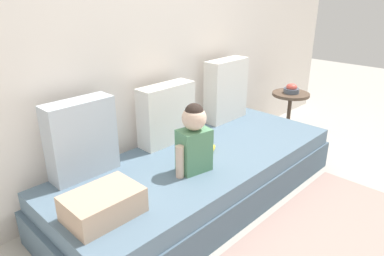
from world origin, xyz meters
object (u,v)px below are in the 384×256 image
at_px(throw_pillow_left, 82,139).
at_px(side_table, 290,103).
at_px(throw_pillow_right, 226,90).
at_px(toddler, 194,138).
at_px(throw_pillow_center, 167,114).
at_px(banana, 211,150).
at_px(folded_blanket, 103,204).
at_px(couch, 201,178).
at_px(fruit_bowl, 291,89).

height_order(throw_pillow_left, side_table, throw_pillow_left).
relative_size(throw_pillow_right, toddler, 1.18).
relative_size(throw_pillow_center, banana, 2.82).
distance_m(throw_pillow_left, banana, 0.95).
bearing_deg(throw_pillow_center, folded_blanket, -151.75).
bearing_deg(banana, folded_blanket, -174.04).
relative_size(throw_pillow_center, toddler, 1.00).
bearing_deg(toddler, throw_pillow_center, 68.43).
bearing_deg(throw_pillow_right, banana, -148.95).
relative_size(throw_pillow_right, folded_blanket, 1.41).
relative_size(throw_pillow_right, side_table, 1.15).
bearing_deg(throw_pillow_left, side_table, -5.30).
relative_size(couch, throw_pillow_right, 4.21).
distance_m(couch, banana, 0.23).
bearing_deg(fruit_bowl, throw_pillow_center, 172.24).
xyz_separation_m(throw_pillow_right, side_table, (0.84, -0.21, -0.27)).
distance_m(toddler, fruit_bowl, 1.78).
relative_size(throw_pillow_right, fruit_bowl, 3.53).
xyz_separation_m(throw_pillow_right, fruit_bowl, (0.84, -0.21, -0.12)).
bearing_deg(throw_pillow_center, banana, -75.20).
distance_m(couch, throw_pillow_left, 0.94).
relative_size(couch, throw_pillow_center, 4.96).
xyz_separation_m(throw_pillow_center, banana, (0.10, -0.38, -0.22)).
bearing_deg(throw_pillow_right, throw_pillow_center, 180.00).
bearing_deg(throw_pillow_right, folded_blanket, -163.47).
bearing_deg(fruit_bowl, toddler, -171.36).
height_order(throw_pillow_right, toddler, throw_pillow_right).
distance_m(banana, side_table, 1.48).
relative_size(throw_pillow_left, toddler, 1.07).
xyz_separation_m(throw_pillow_left, fruit_bowl, (2.31, -0.21, -0.09)).
height_order(toddler, fruit_bowl, toddler).
height_order(toddler, folded_blanket, toddler).
xyz_separation_m(couch, fruit_bowl, (1.57, 0.16, 0.35)).
bearing_deg(banana, throw_pillow_right, 31.05).
xyz_separation_m(banana, side_table, (1.47, 0.17, -0.01)).
relative_size(folded_blanket, fruit_bowl, 2.50).
relative_size(banana, side_table, 0.35).
height_order(throw_pillow_left, toddler, throw_pillow_left).
relative_size(toddler, side_table, 0.97).
bearing_deg(fruit_bowl, couch, -174.33).
bearing_deg(toddler, fruit_bowl, 8.64).
xyz_separation_m(throw_pillow_left, toddler, (0.55, -0.48, -0.02)).
bearing_deg(banana, side_table, 6.53).
distance_m(folded_blanket, side_table, 2.50).
xyz_separation_m(throw_pillow_left, folded_blanket, (-0.17, -0.49, -0.18)).
bearing_deg(throw_pillow_center, fruit_bowl, -7.76).
bearing_deg(throw_pillow_left, fruit_bowl, -5.30).
height_order(banana, side_table, side_table).
xyz_separation_m(throw_pillow_left, banana, (0.84, -0.38, -0.24)).
height_order(couch, throw_pillow_right, throw_pillow_right).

